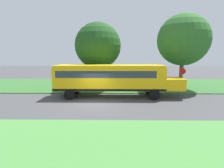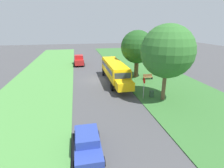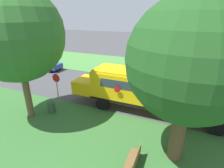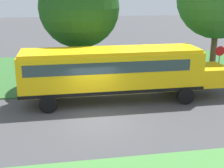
% 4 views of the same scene
% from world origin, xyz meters
% --- Properties ---
extents(ground_plane, '(120.00, 120.00, 0.00)m').
position_xyz_m(ground_plane, '(0.00, 0.00, 0.00)').
color(ground_plane, '#424244').
extents(grass_verge, '(12.00, 80.00, 0.08)m').
position_xyz_m(grass_verge, '(-10.00, 0.00, 0.04)').
color(grass_verge, '#33662D').
rests_on(grass_verge, ground).
extents(school_bus, '(2.84, 12.42, 3.16)m').
position_xyz_m(school_bus, '(-2.64, 1.51, 1.92)').
color(school_bus, yellow).
rests_on(school_bus, ground).
extents(oak_tree_beside_bus, '(5.47, 5.47, 7.99)m').
position_xyz_m(oak_tree_beside_bus, '(-6.85, -0.40, 5.31)').
color(oak_tree_beside_bus, brown).
rests_on(oak_tree_beside_bus, ground).
extents(stop_sign, '(0.08, 0.68, 2.74)m').
position_xyz_m(stop_sign, '(-4.60, 9.10, 1.74)').
color(stop_sign, gray).
rests_on(stop_sign, ground).
extents(park_bench, '(1.61, 0.53, 0.92)m').
position_xyz_m(park_bench, '(-8.32, 1.53, 0.47)').
color(park_bench, brown).
rests_on(park_bench, ground).
extents(trash_bin, '(0.56, 0.56, 0.90)m').
position_xyz_m(trash_bin, '(-5.84, 8.77, 0.45)').
color(trash_bin, '#2D4C33').
rests_on(trash_bin, ground).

